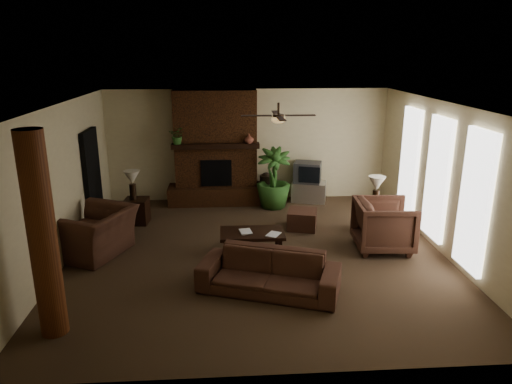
{
  "coord_description": "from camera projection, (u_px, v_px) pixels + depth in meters",
  "views": [
    {
      "loc": [
        -0.58,
        -8.22,
        3.71
      ],
      "look_at": [
        0.0,
        0.4,
        1.1
      ],
      "focal_mm": 33.1,
      "sensor_mm": 36.0,
      "label": 1
    }
  ],
  "objects": [
    {
      "name": "tv",
      "position": [
        307.0,
        172.0,
        11.83
      ],
      "size": [
        0.77,
        0.69,
        0.52
      ],
      "color": "#363639",
      "rests_on": "tv_stand"
    },
    {
      "name": "book_a",
      "position": [
        240.0,
        226.0,
        8.77
      ],
      "size": [
        0.22,
        0.06,
        0.29
      ],
      "primitive_type": "imported",
      "rotation": [
        0.0,
        0.0,
        0.17
      ],
      "color": "#999999",
      "rests_on": "coffee_table"
    },
    {
      "name": "floor_plant",
      "position": [
        273.0,
        191.0,
        11.49
      ],
      "size": [
        0.9,
        1.5,
        0.82
      ],
      "primitive_type": "imported",
      "rotation": [
        0.0,
        0.0,
        -0.05
      ],
      "color": "#326026",
      "rests_on": "ground"
    },
    {
      "name": "room_shell",
      "position": [
        257.0,
        183.0,
        8.55
      ],
      "size": [
        7.0,
        7.0,
        7.0
      ],
      "color": "#4C3826",
      "rests_on": "ground"
    },
    {
      "name": "ceiling_fan",
      "position": [
        278.0,
        118.0,
        8.54
      ],
      "size": [
        1.35,
        1.35,
        0.37
      ],
      "color": "#302115",
      "rests_on": "ceiling"
    },
    {
      "name": "ottoman",
      "position": [
        302.0,
        219.0,
        10.18
      ],
      "size": [
        0.73,
        0.73,
        0.4
      ],
      "primitive_type": "cube",
      "rotation": [
        0.0,
        0.0,
        -0.25
      ],
      "color": "#4C2D20",
      "rests_on": "ground"
    },
    {
      "name": "book_b",
      "position": [
        268.0,
        227.0,
        8.71
      ],
      "size": [
        0.2,
        0.13,
        0.29
      ],
      "primitive_type": "imported",
      "rotation": [
        0.0,
        0.0,
        -0.53
      ],
      "color": "#999999",
      "rests_on": "coffee_table"
    },
    {
      "name": "mantel_plant",
      "position": [
        178.0,
        137.0,
        11.15
      ],
      "size": [
        0.46,
        0.49,
        0.33
      ],
      "primitive_type": "imported",
      "rotation": [
        0.0,
        0.0,
        -0.21
      ],
      "color": "#326026",
      "rests_on": "fireplace"
    },
    {
      "name": "tv_stand",
      "position": [
        309.0,
        192.0,
        11.99
      ],
      "size": [
        0.95,
        0.7,
        0.5
      ],
      "primitive_type": "cube",
      "rotation": [
        0.0,
        0.0,
        -0.26
      ],
      "color": "silver",
      "rests_on": "ground"
    },
    {
      "name": "mantel_vase",
      "position": [
        249.0,
        139.0,
        11.27
      ],
      "size": [
        0.25,
        0.26,
        0.22
      ],
      "primitive_type": "imported",
      "rotation": [
        0.0,
        0.0,
        -0.13
      ],
      "color": "brown",
      "rests_on": "fireplace"
    },
    {
      "name": "doorway",
      "position": [
        92.0,
        179.0,
        10.15
      ],
      "size": [
        0.1,
        1.0,
        2.1
      ],
      "primitive_type": "cube",
      "color": "black",
      "rests_on": "ground"
    },
    {
      "name": "floor_vase",
      "position": [
        266.0,
        186.0,
        11.87
      ],
      "size": [
        0.34,
        0.34,
        0.77
      ],
      "color": "black",
      "rests_on": "ground"
    },
    {
      "name": "side_table_left",
      "position": [
        137.0,
        211.0,
        10.48
      ],
      "size": [
        0.54,
        0.54,
        0.55
      ],
      "primitive_type": "cube",
      "rotation": [
        0.0,
        0.0,
        -0.07
      ],
      "color": "black",
      "rests_on": "ground"
    },
    {
      "name": "log_column",
      "position": [
        42.0,
        237.0,
        6.07
      ],
      "size": [
        0.36,
        0.36,
        2.8
      ],
      "primitive_type": "cylinder",
      "color": "brown",
      "rests_on": "ground"
    },
    {
      "name": "coffee_table",
      "position": [
        252.0,
        235.0,
        8.87
      ],
      "size": [
        1.2,
        0.7,
        0.43
      ],
      "color": "black",
      "rests_on": "ground"
    },
    {
      "name": "armchair_left",
      "position": [
        94.0,
        225.0,
        8.76
      ],
      "size": [
        1.34,
        1.58,
        1.18
      ],
      "primitive_type": "imported",
      "rotation": [
        0.0,
        0.0,
        -1.98
      ],
      "color": "#4C2D20",
      "rests_on": "ground"
    },
    {
      "name": "lamp_left",
      "position": [
        132.0,
        180.0,
        10.26
      ],
      "size": [
        0.36,
        0.36,
        0.65
      ],
      "color": "#302115",
      "rests_on": "side_table_left"
    },
    {
      "name": "lamp_right",
      "position": [
        377.0,
        186.0,
        9.8
      ],
      "size": [
        0.44,
        0.44,
        0.65
      ],
      "color": "#302115",
      "rests_on": "side_table_right"
    },
    {
      "name": "armchair_right",
      "position": [
        384.0,
        223.0,
        9.01
      ],
      "size": [
        1.04,
        1.11,
        1.07
      ],
      "primitive_type": "imported",
      "rotation": [
        0.0,
        0.0,
        1.5
      ],
      "color": "#4C2D20",
      "rests_on": "ground"
    },
    {
      "name": "windows",
      "position": [
        437.0,
        179.0,
        8.98
      ],
      "size": [
        0.08,
        3.65,
        2.35
      ],
      "color": "white",
      "rests_on": "ground"
    },
    {
      "name": "side_table_right",
      "position": [
        371.0,
        218.0,
        10.04
      ],
      "size": [
        0.64,
        0.64,
        0.55
      ],
      "primitive_type": "cube",
      "rotation": [
        0.0,
        0.0,
        -0.36
      ],
      "color": "black",
      "rests_on": "ground"
    },
    {
      "name": "fireplace",
      "position": [
        216.0,
        158.0,
        11.65
      ],
      "size": [
        2.4,
        0.7,
        2.8
      ],
      "color": "#532D16",
      "rests_on": "ground"
    },
    {
      "name": "sofa",
      "position": [
        269.0,
        266.0,
        7.45
      ],
      "size": [
        2.3,
        1.34,
        0.86
      ],
      "primitive_type": "imported",
      "rotation": [
        0.0,
        0.0,
        -0.34
      ],
      "color": "#4C2D20",
      "rests_on": "ground"
    }
  ]
}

